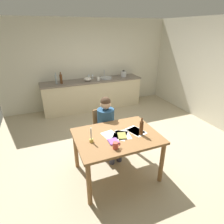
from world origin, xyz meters
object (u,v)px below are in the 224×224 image
(mixing_bowl, at_px, (88,79))
(candlestick, at_px, (91,138))
(bottle_vinegar, at_px, (61,79))
(teacup_on_counter, at_px, (98,79))
(sink_unit, at_px, (106,78))
(book_magazine, at_px, (113,141))
(wine_bottle_on_table, at_px, (141,128))
(wine_glass_near_sink, at_px, (92,75))
(wine_glass_by_kettle, at_px, (89,75))
(dining_table, at_px, (117,141))
(stovetop_kettle, at_px, (124,74))
(book_cookery, at_px, (122,136))
(coffee_mug, at_px, (116,145))
(chair_at_table, at_px, (104,128))
(person_seated, at_px, (107,124))
(bottle_oil, at_px, (56,79))

(mixing_bowl, bearing_deg, candlestick, -104.30)
(candlestick, xyz_separation_m, bottle_vinegar, (-0.01, 2.95, 0.19))
(teacup_on_counter, bearing_deg, sink_unit, 27.58)
(book_magazine, relative_size, wine_bottle_on_table, 0.55)
(sink_unit, bearing_deg, book_magazine, -108.42)
(candlestick, xyz_separation_m, wine_glass_near_sink, (0.96, 3.17, 0.17))
(wine_glass_by_kettle, bearing_deg, sink_unit, -16.24)
(dining_table, relative_size, wine_glass_near_sink, 8.56)
(book_magazine, xyz_separation_m, stovetop_kettle, (1.64, 3.14, 0.21))
(book_magazine, bearing_deg, book_cookery, 29.84)
(bottle_vinegar, height_order, wine_glass_by_kettle, bottle_vinegar)
(coffee_mug, distance_m, candlestick, 0.39)
(mixing_bowl, height_order, stovetop_kettle, stovetop_kettle)
(chair_at_table, bearing_deg, candlestick, -121.70)
(wine_glass_near_sink, bearing_deg, coffee_mug, -101.35)
(chair_at_table, distance_m, bottle_vinegar, 2.30)
(coffee_mug, bearing_deg, sink_unit, 71.91)
(coffee_mug, relative_size, wine_bottle_on_table, 0.40)
(coffee_mug, height_order, book_cookery, coffee_mug)
(wine_bottle_on_table, bearing_deg, person_seated, 112.86)
(stovetop_kettle, relative_size, wine_glass_by_kettle, 1.43)
(dining_table, relative_size, teacup_on_counter, 10.93)
(mixing_bowl, bearing_deg, person_seated, -96.48)
(wine_glass_near_sink, bearing_deg, bottle_oil, -170.56)
(sink_unit, xyz_separation_m, bottle_vinegar, (-1.36, -0.07, 0.11))
(coffee_mug, height_order, candlestick, candlestick)
(teacup_on_counter, bearing_deg, wine_glass_near_sink, 106.96)
(dining_table, distance_m, coffee_mug, 0.39)
(dining_table, distance_m, candlestick, 0.46)
(candlestick, distance_m, book_cookery, 0.49)
(coffee_mug, xyz_separation_m, bottle_vinegar, (-0.28, 3.23, 0.21))
(bottle_vinegar, distance_m, wine_glass_near_sink, 0.99)
(book_magazine, relative_size, mixing_bowl, 0.72)
(candlestick, xyz_separation_m, wine_glass_by_kettle, (0.85, 3.17, 0.17))
(mixing_bowl, distance_m, stovetop_kettle, 1.19)
(candlestick, relative_size, bottle_oil, 0.78)
(wine_bottle_on_table, relative_size, wine_glass_by_kettle, 1.91)
(chair_at_table, distance_m, book_cookery, 0.84)
(wine_glass_near_sink, distance_m, wine_glass_by_kettle, 0.11)
(person_seated, height_order, bottle_oil, bottle_oil)
(coffee_mug, height_order, wine_bottle_on_table, wine_bottle_on_table)
(wine_bottle_on_table, distance_m, wine_glass_by_kettle, 3.26)
(wine_bottle_on_table, distance_m, sink_unit, 3.16)
(bottle_vinegar, bearing_deg, book_cookery, -80.53)
(sink_unit, distance_m, bottle_vinegar, 1.36)
(bottle_oil, bearing_deg, person_seated, -75.15)
(chair_at_table, bearing_deg, dining_table, -93.56)
(bottle_vinegar, bearing_deg, teacup_on_counter, -4.64)
(chair_at_table, xyz_separation_m, coffee_mug, (-0.20, -1.05, 0.33))
(dining_table, relative_size, wine_glass_by_kettle, 8.56)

